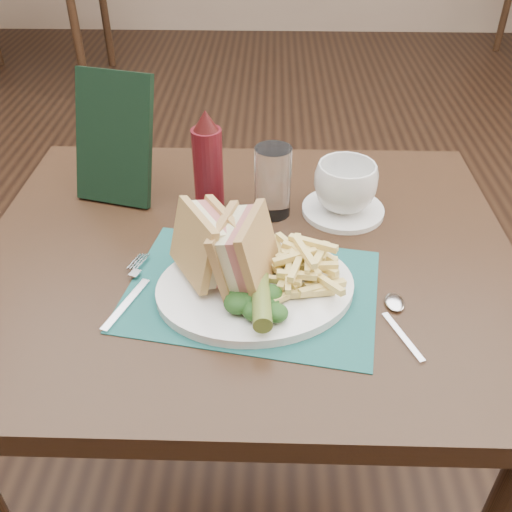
{
  "coord_description": "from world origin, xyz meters",
  "views": [
    {
      "loc": [
        0.04,
        -1.27,
        1.32
      ],
      "look_at": [
        0.02,
        -0.58,
        0.8
      ],
      "focal_mm": 40.0,
      "sensor_mm": 36.0,
      "label": 1
    }
  ],
  "objects_px": {
    "table_bg_left": "(28,20)",
    "check_presenter": "(114,139)",
    "ketchup_bottle": "(208,159)",
    "sandwich_half_a": "(193,247)",
    "saucer": "(343,210)",
    "plate": "(255,288)",
    "coffee_cup": "(345,187)",
    "placemat": "(252,290)",
    "drinking_glass": "(273,182)",
    "table_main": "(248,395)",
    "sandwich_half_b": "(231,248)"
  },
  "relations": [
    {
      "from": "sandwich_half_b",
      "to": "ketchup_bottle",
      "type": "height_order",
      "value": "ketchup_bottle"
    },
    {
      "from": "table_bg_left",
      "to": "sandwich_half_b",
      "type": "bearing_deg",
      "value": -63.8
    },
    {
      "from": "ketchup_bottle",
      "to": "check_presenter",
      "type": "bearing_deg",
      "value": 169.57
    },
    {
      "from": "sandwich_half_a",
      "to": "check_presenter",
      "type": "relative_size",
      "value": 0.48
    },
    {
      "from": "sandwich_half_a",
      "to": "drinking_glass",
      "type": "bearing_deg",
      "value": 31.03
    },
    {
      "from": "plate",
      "to": "coffee_cup",
      "type": "relative_size",
      "value": 2.67
    },
    {
      "from": "plate",
      "to": "ketchup_bottle",
      "type": "distance_m",
      "value": 0.28
    },
    {
      "from": "check_presenter",
      "to": "sandwich_half_b",
      "type": "bearing_deg",
      "value": -35.06
    },
    {
      "from": "placemat",
      "to": "table_bg_left",
      "type": "bearing_deg",
      "value": 116.63
    },
    {
      "from": "drinking_glass",
      "to": "ketchup_bottle",
      "type": "height_order",
      "value": "ketchup_bottle"
    },
    {
      "from": "plate",
      "to": "sandwich_half_b",
      "type": "xyz_separation_m",
      "value": [
        -0.04,
        0.01,
        0.07
      ]
    },
    {
      "from": "table_bg_left",
      "to": "plate",
      "type": "bearing_deg",
      "value": -63.32
    },
    {
      "from": "drinking_glass",
      "to": "sandwich_half_b",
      "type": "bearing_deg",
      "value": -105.8
    },
    {
      "from": "plate",
      "to": "sandwich_half_b",
      "type": "distance_m",
      "value": 0.08
    },
    {
      "from": "placemat",
      "to": "sandwich_half_b",
      "type": "distance_m",
      "value": 0.08
    },
    {
      "from": "placemat",
      "to": "drinking_glass",
      "type": "distance_m",
      "value": 0.23
    },
    {
      "from": "table_main",
      "to": "sandwich_half_b",
      "type": "height_order",
      "value": "sandwich_half_b"
    },
    {
      "from": "ketchup_bottle",
      "to": "check_presenter",
      "type": "xyz_separation_m",
      "value": [
        -0.17,
        0.03,
        0.02
      ]
    },
    {
      "from": "sandwich_half_a",
      "to": "ketchup_bottle",
      "type": "xyz_separation_m",
      "value": [
        -0.0,
        0.24,
        0.02
      ]
    },
    {
      "from": "plate",
      "to": "check_presenter",
      "type": "xyz_separation_m",
      "value": [
        -0.27,
        0.28,
        0.11
      ]
    },
    {
      "from": "table_main",
      "to": "sandwich_half_a",
      "type": "bearing_deg",
      "value": -127.12
    },
    {
      "from": "table_main",
      "to": "drinking_glass",
      "type": "relative_size",
      "value": 6.92
    },
    {
      "from": "table_main",
      "to": "drinking_glass",
      "type": "xyz_separation_m",
      "value": [
        0.04,
        0.12,
        0.44
      ]
    },
    {
      "from": "table_bg_left",
      "to": "saucer",
      "type": "xyz_separation_m",
      "value": [
        1.63,
        -2.7,
        0.38
      ]
    },
    {
      "from": "placemat",
      "to": "check_presenter",
      "type": "relative_size",
      "value": 1.58
    },
    {
      "from": "table_bg_left",
      "to": "sandwich_half_a",
      "type": "xyz_separation_m",
      "value": [
        1.38,
        -2.92,
        0.45
      ]
    },
    {
      "from": "placemat",
      "to": "coffee_cup",
      "type": "relative_size",
      "value": 3.35
    },
    {
      "from": "placemat",
      "to": "ketchup_bottle",
      "type": "xyz_separation_m",
      "value": [
        -0.09,
        0.25,
        0.09
      ]
    },
    {
      "from": "placemat",
      "to": "check_presenter",
      "type": "height_order",
      "value": "check_presenter"
    },
    {
      "from": "table_main",
      "to": "check_presenter",
      "type": "bearing_deg",
      "value": 144.67
    },
    {
      "from": "sandwich_half_b",
      "to": "ketchup_bottle",
      "type": "bearing_deg",
      "value": 117.72
    },
    {
      "from": "saucer",
      "to": "coffee_cup",
      "type": "height_order",
      "value": "coffee_cup"
    },
    {
      "from": "table_bg_left",
      "to": "check_presenter",
      "type": "xyz_separation_m",
      "value": [
        1.21,
        -2.65,
        0.49
      ]
    },
    {
      "from": "table_main",
      "to": "table_bg_left",
      "type": "bearing_deg",
      "value": 117.27
    },
    {
      "from": "table_bg_left",
      "to": "plate",
      "type": "xyz_separation_m",
      "value": [
        1.47,
        -2.93,
        0.38
      ]
    },
    {
      "from": "plate",
      "to": "drinking_glass",
      "type": "relative_size",
      "value": 2.31
    },
    {
      "from": "saucer",
      "to": "check_presenter",
      "type": "relative_size",
      "value": 0.63
    },
    {
      "from": "placemat",
      "to": "ketchup_bottle",
      "type": "distance_m",
      "value": 0.28
    },
    {
      "from": "sandwich_half_b",
      "to": "coffee_cup",
      "type": "distance_m",
      "value": 0.29
    },
    {
      "from": "placemat",
      "to": "plate",
      "type": "bearing_deg",
      "value": -40.19
    },
    {
      "from": "sandwich_half_a",
      "to": "table_main",
      "type": "bearing_deg",
      "value": 22.5
    },
    {
      "from": "plate",
      "to": "ketchup_bottle",
      "type": "relative_size",
      "value": 1.61
    },
    {
      "from": "plate",
      "to": "check_presenter",
      "type": "relative_size",
      "value": 1.26
    },
    {
      "from": "table_main",
      "to": "placemat",
      "type": "height_order",
      "value": "placemat"
    },
    {
      "from": "saucer",
      "to": "check_presenter",
      "type": "distance_m",
      "value": 0.44
    },
    {
      "from": "saucer",
      "to": "coffee_cup",
      "type": "xyz_separation_m",
      "value": [
        0.0,
        0.0,
        0.05
      ]
    },
    {
      "from": "sandwich_half_b",
      "to": "ketchup_bottle",
      "type": "relative_size",
      "value": 0.62
    },
    {
      "from": "sandwich_half_a",
      "to": "placemat",
      "type": "bearing_deg",
      "value": -35.62
    },
    {
      "from": "table_bg_left",
      "to": "coffee_cup",
      "type": "relative_size",
      "value": 8.0
    },
    {
      "from": "placemat",
      "to": "drinking_glass",
      "type": "bearing_deg",
      "value": 82.3
    }
  ]
}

